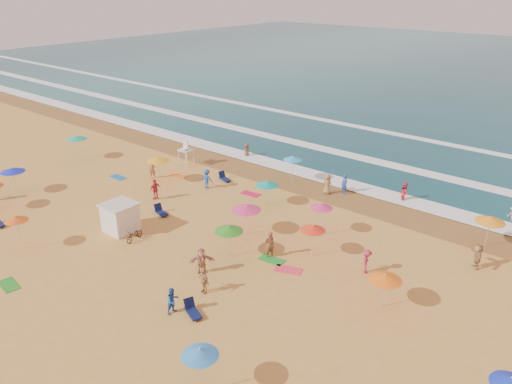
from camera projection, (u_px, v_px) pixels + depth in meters
The scene contains 11 objects.
ground at pixel (209, 241), 34.61m from camera, with size 220.00×220.00×0.00m, color gold.
wet_sand at pixel (310, 187), 43.45m from camera, with size 220.00×220.00×0.00m, color olive.
surf_foam at pixel (360, 160), 49.66m from camera, with size 200.00×18.70×0.05m.
cabana at pixel (120, 218), 35.64m from camera, with size 2.00×2.00×2.00m, color white.
cabana_roof at pixel (119, 205), 35.22m from camera, with size 2.20×2.20×0.12m, color silver.
bicycle at pixel (134, 235), 34.55m from camera, with size 0.54×1.55×0.82m, color black.
lifeguard_stand at pixel (186, 155), 48.22m from camera, with size 1.20×1.20×2.10m, color white, non-canonical shape.
beach_umbrellas at pixel (227, 207), 34.69m from camera, with size 49.09×24.19×0.79m.
loungers at pixel (207, 271), 30.69m from camera, with size 36.61×23.94×0.34m.
towels at pixel (196, 250), 33.36m from camera, with size 51.47×20.60×0.03m.
beachgoers at pixel (255, 210), 37.40m from camera, with size 42.41×24.33×2.14m.
Camera 1 is at (21.90, -21.40, 16.81)m, focal length 35.00 mm.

